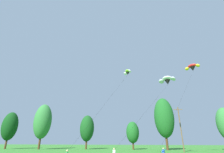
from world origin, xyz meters
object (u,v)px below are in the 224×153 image
at_px(utility_pole, 181,128).
at_px(parafoil_kite_mid_white, 167,80).
at_px(parafoil_kite_far_red_yellow, 192,67).
at_px(parafoil_kite_high_lime_white, 127,72).
at_px(kite_flyer_far, 164,153).

height_order(utility_pole, parafoil_kite_mid_white, parafoil_kite_mid_white).
bearing_deg(parafoil_kite_mid_white, parafoil_kite_far_red_yellow, 32.16).
bearing_deg(parafoil_kite_high_lime_white, parafoil_kite_far_red_yellow, 33.12).
distance_m(utility_pole, parafoil_kite_high_lime_white, 21.77).
xyz_separation_m(utility_pole, parafoil_kite_high_lime_white, (-12.14, -15.39, 9.47)).
height_order(parafoil_kite_mid_white, parafoil_kite_far_red_yellow, parafoil_kite_far_red_yellow).
distance_m(utility_pole, parafoil_kite_mid_white, 14.02).
relative_size(kite_flyer_far, parafoil_kite_far_red_yellow, 0.09).
relative_size(kite_flyer_far, parafoil_kite_mid_white, 0.11).
relative_size(parafoil_kite_high_lime_white, parafoil_kite_mid_white, 0.98).
relative_size(utility_pole, kite_flyer_far, 6.39).
height_order(kite_flyer_far, parafoil_kite_high_lime_white, parafoil_kite_high_lime_white).
relative_size(parafoil_kite_high_lime_white, parafoil_kite_far_red_yellow, 0.76).
xyz_separation_m(parafoil_kite_mid_white, parafoil_kite_far_red_yellow, (7.48, 4.70, 4.76)).
bearing_deg(parafoil_kite_mid_white, kite_flyer_far, -110.28).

